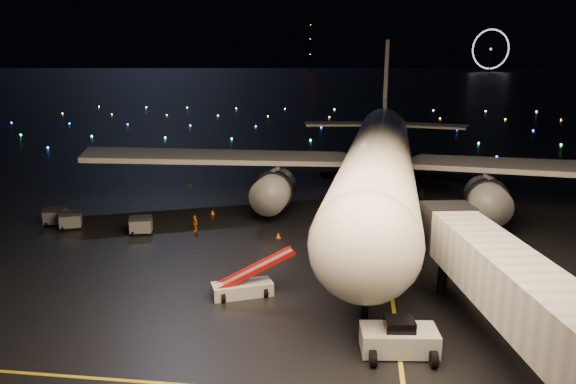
# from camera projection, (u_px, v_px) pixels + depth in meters

# --- Properties ---
(ground) EXTENTS (2000.00, 2000.00, 0.00)m
(ground) POSITION_uv_depth(u_px,v_px,m) (345.00, 87.00, 327.77)
(ground) COLOR black
(ground) RESTS_ON ground
(lane_centre) EXTENTS (0.25, 80.00, 0.02)m
(lane_centre) POSITION_uv_depth(u_px,v_px,m) (385.00, 240.00, 51.28)
(lane_centre) COLOR yellow
(lane_centre) RESTS_ON ground
(lane_cross) EXTENTS (60.00, 0.25, 0.02)m
(lane_cross) POSITION_uv_depth(u_px,v_px,m) (74.00, 377.00, 29.26)
(lane_cross) COLOR yellow
(lane_cross) RESTS_ON ground
(airliner) EXTENTS (70.05, 66.91, 18.87)m
(airliner) POSITION_uv_depth(u_px,v_px,m) (381.00, 122.00, 61.34)
(airliner) COLOR white
(airliner) RESTS_ON ground
(pushback_tug) EXTENTS (4.49, 2.68, 2.04)m
(pushback_tug) POSITION_uv_depth(u_px,v_px,m) (399.00, 336.00, 31.50)
(pushback_tug) COLOR silver
(pushback_tug) RESTS_ON ground
(belt_loader) EXTENTS (6.29, 4.01, 2.97)m
(belt_loader) POSITION_uv_depth(u_px,v_px,m) (242.00, 275.00, 39.03)
(belt_loader) COLOR silver
(belt_loader) RESTS_ON ground
(crew_c) EXTENTS (0.87, 0.95, 1.57)m
(crew_c) POSITION_uv_depth(u_px,v_px,m) (195.00, 223.00, 53.86)
(crew_c) COLOR orange
(crew_c) RESTS_ON ground
(safety_cone_0) EXTENTS (0.53, 0.53, 0.50)m
(safety_cone_0) POSITION_uv_depth(u_px,v_px,m) (278.00, 235.00, 51.91)
(safety_cone_0) COLOR orange
(safety_cone_0) RESTS_ON ground
(safety_cone_1) EXTENTS (0.59, 0.59, 0.55)m
(safety_cone_1) POSITION_uv_depth(u_px,v_px,m) (333.00, 216.00, 58.07)
(safety_cone_1) COLOR orange
(safety_cone_1) RESTS_ON ground
(safety_cone_2) EXTENTS (0.47, 0.47, 0.52)m
(safety_cone_2) POSITION_uv_depth(u_px,v_px,m) (213.00, 212.00, 59.80)
(safety_cone_2) COLOR orange
(safety_cone_2) RESTS_ON ground
(safety_cone_3) EXTENTS (0.58, 0.58, 0.50)m
(safety_cone_3) POSITION_uv_depth(u_px,v_px,m) (190.00, 185.00, 72.86)
(safety_cone_3) COLOR orange
(safety_cone_3) RESTS_ON ground
(ferris_wheel) EXTENTS (49.33, 16.80, 52.00)m
(ferris_wheel) POSITION_uv_depth(u_px,v_px,m) (491.00, 51.00, 705.93)
(ferris_wheel) COLOR black
(ferris_wheel) RESTS_ON ground
(radio_mast) EXTENTS (1.80, 1.80, 64.00)m
(radio_mast) POSITION_uv_depth(u_px,v_px,m) (310.00, 47.00, 752.37)
(radio_mast) COLOR black
(radio_mast) RESTS_ON ground
(taxiway_lights) EXTENTS (164.00, 92.00, 0.36)m
(taxiway_lights) POSITION_uv_depth(u_px,v_px,m) (322.00, 124.00, 140.53)
(taxiway_lights) COLOR black
(taxiway_lights) RESTS_ON ground
(baggage_cart_0) EXTENTS (2.28, 1.84, 1.70)m
(baggage_cart_0) POSITION_uv_depth(u_px,v_px,m) (141.00, 225.00, 53.04)
(baggage_cart_0) COLOR slate
(baggage_cart_0) RESTS_ON ground
(baggage_cart_1) EXTENTS (2.35, 2.02, 1.68)m
(baggage_cart_1) POSITION_uv_depth(u_px,v_px,m) (70.00, 220.00, 54.65)
(baggage_cart_1) COLOR slate
(baggage_cart_1) RESTS_ON ground
(baggage_cart_2) EXTENTS (2.26, 1.77, 1.73)m
(baggage_cart_2) POSITION_uv_depth(u_px,v_px,m) (55.00, 217.00, 55.87)
(baggage_cart_2) COLOR slate
(baggage_cart_2) RESTS_ON ground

